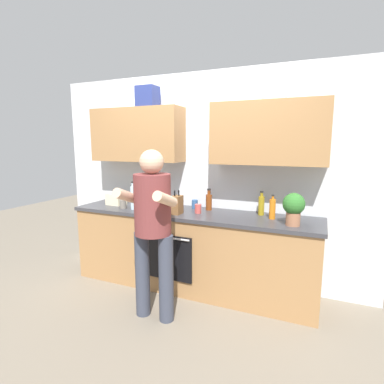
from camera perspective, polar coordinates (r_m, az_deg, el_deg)
name	(u,v)px	position (r m, az deg, el deg)	size (l,w,h in m)	color
ground_plane	(191,286)	(3.73, -0.21, -17.42)	(12.00, 12.00, 0.00)	#756B5B
back_wall_unit	(200,158)	(3.59, 1.49, 6.45)	(4.00, 0.38, 2.50)	silver
counter	(191,250)	(3.55, -0.23, -10.90)	(2.84, 0.67, 0.90)	#A37547
person_standing	(153,222)	(2.81, -7.48, -5.62)	(0.49, 0.45, 1.62)	#383D4C
bottle_vinegar	(209,201)	(3.51, 3.22, -1.78)	(0.07, 0.07, 0.25)	brown
bottle_wine	(140,201)	(3.51, -9.85, -1.66)	(0.05, 0.05, 0.28)	#471419
bottle_water	(133,197)	(3.60, -11.11, -1.00)	(0.06, 0.06, 0.33)	silver
bottle_juice	(272,209)	(3.21, 15.00, -3.08)	(0.06, 0.06, 0.25)	orange
bottle_oil	(261,205)	(3.35, 13.00, -2.42)	(0.07, 0.07, 0.26)	olive
cup_ceramic	(198,209)	(3.36, 1.15, -3.19)	(0.07, 0.07, 0.10)	#BF4C47
cup_stoneware	(123,204)	(3.70, -12.93, -2.26)	(0.08, 0.08, 0.10)	slate
cup_tea	(195,204)	(3.60, 0.53, -2.32)	(0.07, 0.07, 0.10)	#33598C
mixing_bowl	(145,202)	(3.79, -8.81, -1.92)	(0.21, 0.21, 0.10)	silver
knife_block	(177,205)	(3.32, -2.90, -2.44)	(0.10, 0.14, 0.26)	brown
potted_herb	(294,207)	(3.00, 18.71, -2.68)	(0.21, 0.21, 0.31)	#9E6647
grocery_bag_rice	(116,199)	(3.94, -14.18, -1.31)	(0.22, 0.17, 0.14)	beige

